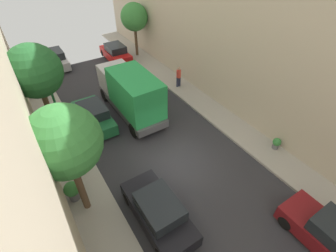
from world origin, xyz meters
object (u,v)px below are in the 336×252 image
at_px(parked_car_left_1, 158,211).
at_px(street_tree_1, 134,17).
at_px(parked_car_right_2, 116,53).
at_px(potted_plant_4, 32,91).
at_px(potted_plant_3, 277,143).
at_px(parked_car_left_3, 55,59).
at_px(potted_plant_5, 72,190).
at_px(street_tree_2, 35,72).
at_px(potted_plant_2, 18,63).
at_px(parked_car_left_2, 94,116).
at_px(delivery_truck, 131,93).
at_px(lamp_post, 46,76).
at_px(parked_car_right_1, 334,238).
at_px(street_tree_0, 64,142).
at_px(potted_plant_1, 28,85).
at_px(pedestrian, 179,76).

xyz_separation_m(parked_car_left_1, street_tree_1, (7.59, 16.85, 3.11)).
xyz_separation_m(parked_car_right_2, potted_plant_4, (-8.32, -3.01, -0.08)).
distance_m(street_tree_1, potted_plant_3, 17.07).
bearing_deg(potted_plant_4, street_tree_1, 14.26).
bearing_deg(potted_plant_3, parked_car_left_3, 113.73).
xyz_separation_m(potted_plant_3, potted_plant_5, (-11.21, 3.05, 0.22)).
height_order(parked_car_left_3, parked_car_right_2, same).
relative_size(parked_car_left_1, street_tree_2, 0.72).
bearing_deg(street_tree_2, street_tree_1, 38.78).
bearing_deg(potted_plant_3, potted_plant_4, 128.56).
bearing_deg(potted_plant_4, parked_car_left_1, -78.36).
bearing_deg(potted_plant_2, potted_plant_3, -60.21).
relative_size(parked_car_left_2, street_tree_1, 0.84).
xyz_separation_m(parked_car_left_2, delivery_truck, (2.70, -0.33, 1.07)).
relative_size(parked_car_left_3, potted_plant_5, 3.78).
height_order(street_tree_1, potted_plant_3, street_tree_1).
bearing_deg(potted_plant_2, parked_car_left_2, -75.11).
distance_m(street_tree_2, lamp_post, 1.42).
height_order(parked_car_left_3, lamp_post, lamp_post).
bearing_deg(potted_plant_4, parked_car_left_2, -63.16).
relative_size(delivery_truck, potted_plant_5, 5.94).
bearing_deg(lamp_post, street_tree_1, 36.54).
distance_m(parked_car_left_2, potted_plant_5, 6.00).
bearing_deg(lamp_post, potted_plant_4, 103.18).
relative_size(street_tree_2, potted_plant_2, 6.55).
xyz_separation_m(street_tree_2, potted_plant_5, (-0.51, -5.65, -3.67)).
height_order(parked_car_right_1, potted_plant_5, parked_car_right_1).
height_order(parked_car_left_2, street_tree_1, street_tree_1).
distance_m(parked_car_right_1, parked_car_right_2, 22.12).
distance_m(parked_car_right_2, lamp_post, 10.76).
relative_size(parked_car_left_3, street_tree_0, 0.74).
distance_m(parked_car_left_2, lamp_post, 3.72).
bearing_deg(potted_plant_1, potted_plant_4, -86.75).
bearing_deg(parked_car_left_1, potted_plant_2, 98.75).
height_order(parked_car_right_1, potted_plant_2, parked_car_right_1).
height_order(parked_car_left_3, delivery_truck, delivery_truck).
bearing_deg(delivery_truck, pedestrian, 14.23).
bearing_deg(parked_car_left_3, parked_car_left_1, -90.00).
xyz_separation_m(street_tree_0, potted_plant_5, (-0.37, 0.75, -3.58)).
xyz_separation_m(street_tree_2, potted_plant_1, (-0.58, 6.58, -3.85)).
bearing_deg(delivery_truck, parked_car_right_1, -78.28).
height_order(potted_plant_2, potted_plant_5, potted_plant_5).
xyz_separation_m(parked_car_left_2, parked_car_right_2, (5.40, 8.78, 0.00)).
bearing_deg(potted_plant_5, potted_plant_3, -15.21).
bearing_deg(potted_plant_4, street_tree_0, -88.21).
distance_m(pedestrian, street_tree_2, 10.53).
height_order(street_tree_0, potted_plant_1, street_tree_0).
distance_m(pedestrian, street_tree_1, 8.03).
xyz_separation_m(parked_car_right_1, potted_plant_5, (-8.32, 8.10, 0.06)).
bearing_deg(potted_plant_3, street_tree_1, 92.40).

